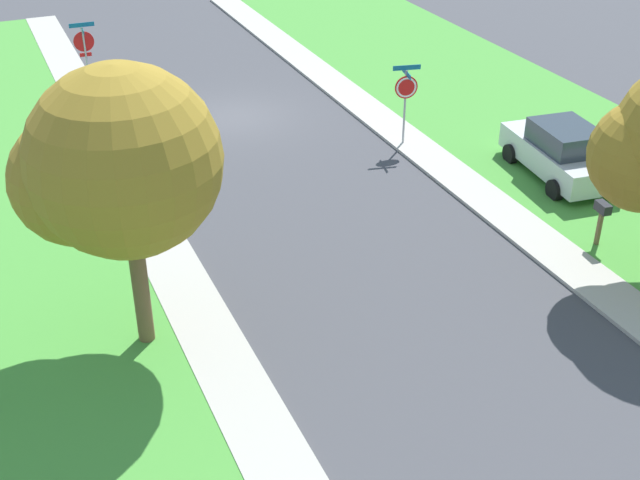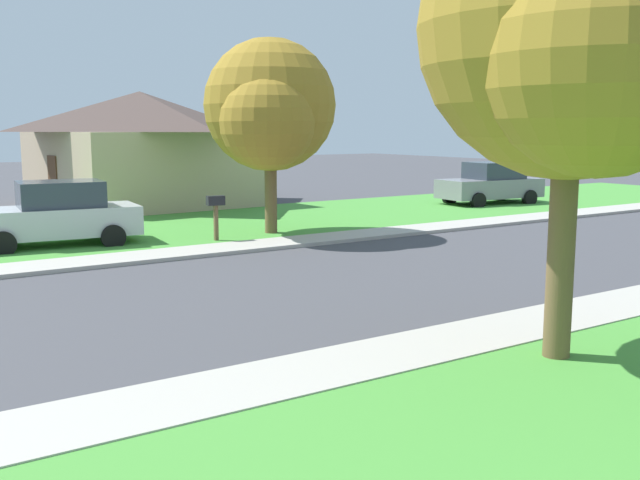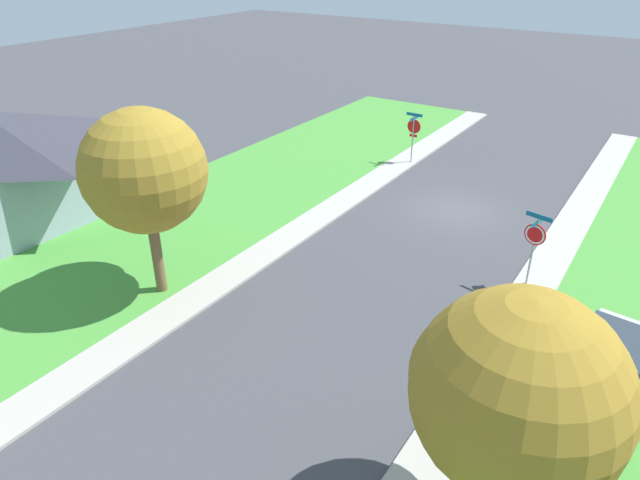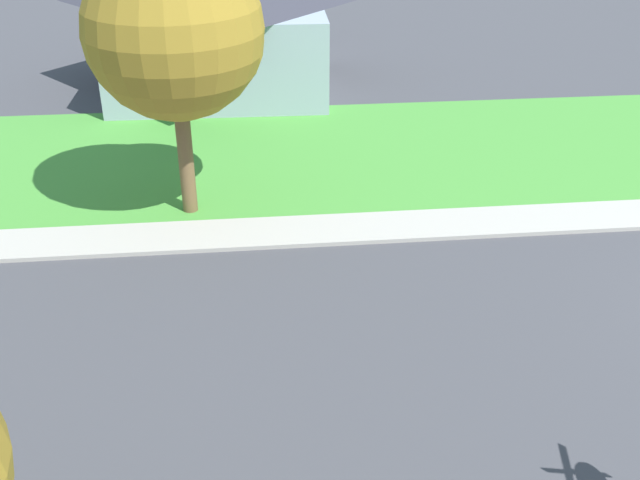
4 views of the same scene
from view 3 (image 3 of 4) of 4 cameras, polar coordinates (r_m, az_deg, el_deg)
The scene contains 10 objects.
ground_plane at distance 26.24m, azimuth 13.48°, elevation 2.92°, with size 120.00×120.00×0.00m, color #424247.
sidewalk_east at distance 19.51m, azimuth -13.15°, elevation -6.19°, with size 1.40×56.00×0.10m, color #ADA89E.
lawn_east at distance 22.78m, azimuth -21.50°, elevation -2.27°, with size 8.00×56.00×0.08m, color #479338.
sidewalk_west at distance 15.41m, azimuth 13.50°, elevation -17.08°, with size 1.40×56.00×0.10m, color #ADA89E.
stop_sign_near_corner at distance 30.94m, azimuth 9.39°, elevation 10.89°, with size 0.92×0.92×2.77m.
stop_sign_far_corner at distance 20.35m, azimuth 20.77°, elevation 0.14°, with size 0.90×0.90×2.77m.
car_silver_near_corner at distance 17.10m, azimuth 27.16°, elevation -11.01°, with size 2.38×4.47×1.76m.
tree_sidewalk_near at distance 18.80m, azimuth -17.32°, elevation 6.53°, with size 4.24×3.95×6.41m.
tree_corner_large at distance 10.98m, azimuth 18.28°, elevation -14.03°, with size 4.10×3.81×5.70m.
mailbox at distance 14.15m, azimuth 17.97°, elevation -17.37°, with size 0.29×0.50×1.31m.
Camera 3 is at (-7.62, 22.69, 10.76)m, focal length 31.82 mm.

